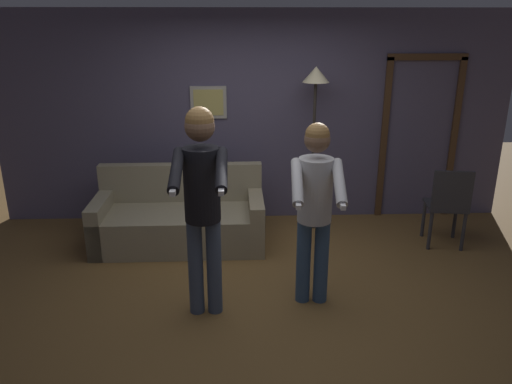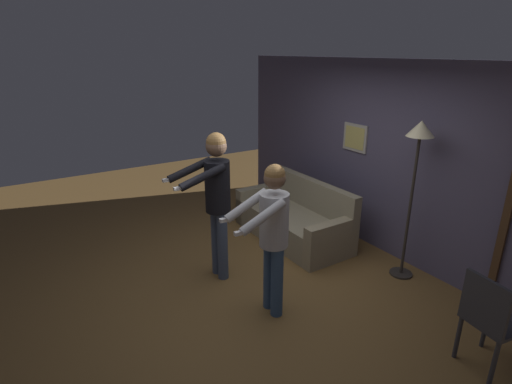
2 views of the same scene
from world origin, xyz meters
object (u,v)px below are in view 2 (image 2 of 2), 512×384
torchiere_lamp (418,151)px  person_standing_left (216,191)px  dining_chair_distant (489,318)px  couch (294,220)px  person_standing_right (272,227)px

torchiere_lamp → person_standing_left: bearing=-121.4°
dining_chair_distant → person_standing_left: bearing=-154.2°
person_standing_left → couch: bearing=104.4°
couch → person_standing_left: (0.38, -1.47, 0.85)m
couch → torchiere_lamp: size_ratio=0.97×
couch → person_standing_left: bearing=-75.6°
dining_chair_distant → person_standing_right: bearing=-146.3°
torchiere_lamp → dining_chair_distant: torchiere_lamp is taller
person_standing_right → dining_chair_distant: 2.07m
person_standing_left → dining_chair_distant: size_ratio=1.96×
couch → person_standing_right: size_ratio=1.15×
person_standing_left → dining_chair_distant: person_standing_left is taller
couch → torchiere_lamp: bearing=17.9°
torchiere_lamp → dining_chair_distant: size_ratio=2.11×
couch → dining_chair_distant: size_ratio=2.05×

